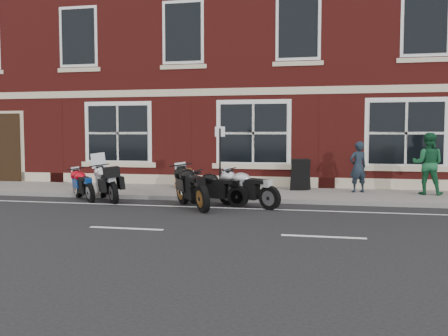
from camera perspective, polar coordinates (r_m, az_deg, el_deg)
The scene contains 14 objects.
ground at distance 13.35m, azimuth -6.02°, elevation -4.50°, with size 80.00×80.00×0.00m, color black.
sidewalk at distance 16.19m, azimuth -2.73°, elevation -2.77°, with size 30.00×3.00×0.12m, color slate.
kerb at distance 14.68m, azimuth -4.30°, elevation -3.48°, with size 30.00×0.16×0.12m, color slate.
pub_building at distance 23.75m, azimuth 1.97°, elevation 13.77°, with size 24.00×12.00×12.00m, color maroon.
moto_touring_silver at distance 14.93m, azimuth -13.16°, elevation -1.51°, with size 1.41×1.72×1.38m.
moto_sport_red at distance 15.29m, azimuth -15.72°, elevation -1.73°, with size 1.38×1.42×0.84m.
moto_sport_black at distance 13.14m, azimuth -3.61°, elevation -2.01°, with size 1.42×1.97×1.03m.
moto_sport_silver at distance 13.31m, azimuth 2.71°, elevation -2.20°, with size 1.85×1.13×0.92m.
moto_naked_black at distance 13.58m, azimuth -0.97°, elevation -2.20°, with size 1.87×0.74×0.87m.
pedestrian_left at distance 16.13m, azimuth 15.07°, elevation 0.13°, with size 0.58×0.38×1.60m, color black.
pedestrian_right at distance 16.21m, azimuth 22.28°, elevation 0.46°, with size 0.91×0.71×1.86m, color #17532F.
a_board_sign at distance 16.33m, azimuth 8.74°, elevation -0.74°, with size 0.61×0.41×1.02m, color black, non-canonical shape.
barrel_planter at distance 16.84m, azimuth -4.65°, elevation -1.18°, with size 0.60×0.60×0.66m.
parking_sign at distance 14.46m, azimuth -0.46°, elevation 1.34°, with size 0.29×0.05×2.04m.
Camera 1 is at (4.10, -12.55, 1.97)m, focal length 40.00 mm.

